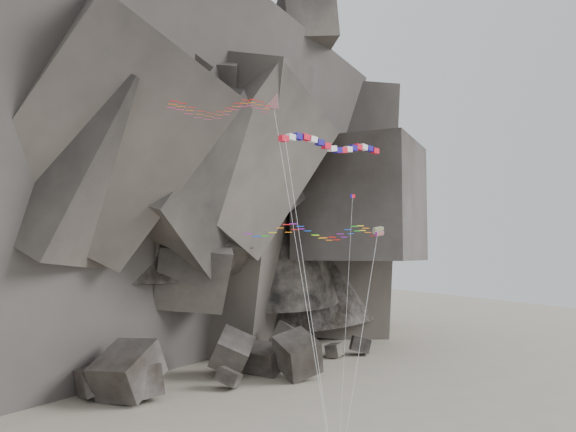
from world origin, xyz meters
TOP-DOWN VIEW (x-y plane):
  - headland at (0.00, 70.00)m, footprint 110.00×70.00m
  - boulder_field at (8.00, 34.17)m, footprint 50.11×16.80m
  - delta_kite at (-9.05, 3.65)m, footprint 10.59×7.88m
  - banner_kite at (1.79, 2.20)m, footprint 12.51×6.96m
  - parafoil_kite at (-3.12, -0.86)m, footprint 13.37×3.24m
  - pennant_kite at (1.33, -0.32)m, footprint 6.04×4.60m

SIDE VIEW (x-z plane):
  - boulder_field at x=8.00m, z-range -1.82..5.99m
  - pennant_kite at x=1.33m, z-range 6.90..29.77m
  - parafoil_kite at x=-3.12m, z-range 11.01..31.17m
  - banner_kite at x=1.79m, z-range 14.79..42.72m
  - delta_kite at x=-9.05m, z-range 15.38..46.79m
  - headland at x=0.00m, z-range 0.00..84.00m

